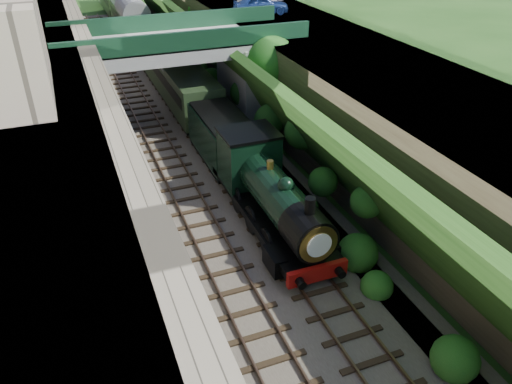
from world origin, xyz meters
name	(u,v)px	position (x,y,z in m)	size (l,w,h in m)	color
trackbed	(193,148)	(0.00, 20.00, 0.10)	(10.00, 90.00, 0.20)	#473F38
retaining_wall	(98,110)	(-5.50, 20.00, 3.50)	(1.00, 90.00, 7.00)	#756B56
street_plateau_left	(34,119)	(-9.00, 20.00, 3.50)	(6.00, 90.00, 7.00)	#262628
street_plateau_right	(326,86)	(9.50, 20.00, 3.12)	(8.00, 90.00, 6.25)	#262628
embankment_slope	(285,122)	(4.88, 16.39, 2.56)	(4.34, 90.00, 6.36)	#1E4714
track_left	(163,151)	(-2.00, 20.00, 0.25)	(2.50, 90.00, 0.20)	black
track_right	(211,143)	(1.20, 20.00, 0.25)	(2.50, 90.00, 0.20)	black
road_bridge	(188,69)	(0.94, 24.00, 4.08)	(16.00, 6.40, 7.25)	gray
tree	(273,66)	(5.91, 20.87, 4.65)	(3.60, 3.80, 6.60)	black
car_blue	(261,4)	(8.30, 28.92, 6.98)	(1.72, 4.27, 1.45)	navy
locomotive	(271,196)	(1.20, 9.88, 1.89)	(3.10, 10.22, 3.83)	black
tender	(223,140)	(1.20, 17.24, 1.62)	(2.70, 6.00, 3.05)	black
coach_front	(174,73)	(1.20, 29.84, 2.05)	(2.90, 18.00, 3.70)	black
coach_middle	(134,25)	(1.20, 48.64, 2.05)	(2.90, 18.00, 3.70)	black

